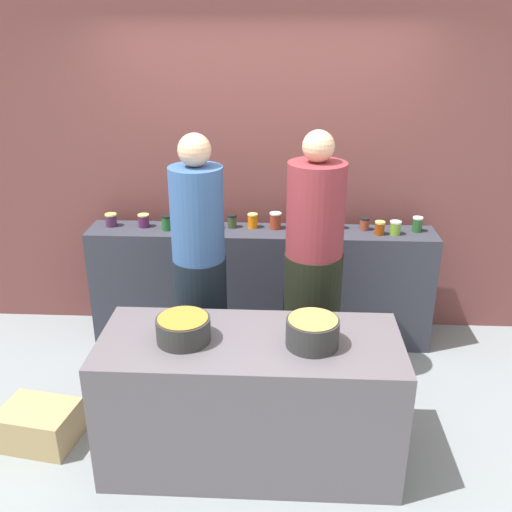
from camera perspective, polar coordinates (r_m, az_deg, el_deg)
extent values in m
plane|color=gray|center=(3.91, -0.27, -16.40)|extent=(12.00, 12.00, 0.00)
cube|color=brown|center=(4.59, 0.72, 10.53)|extent=(4.80, 0.12, 3.00)
cube|color=#323441|center=(4.59, 0.48, -3.01)|extent=(2.70, 0.36, 0.95)
cube|color=#5C565D|center=(3.42, -0.58, -14.25)|extent=(1.70, 0.70, 0.82)
cylinder|color=#462244|center=(4.63, -14.32, 3.45)|extent=(0.09, 0.09, 0.09)
cylinder|color=#D6C666|center=(4.61, -14.38, 4.05)|extent=(0.09, 0.09, 0.01)
cylinder|color=#501D47|center=(4.55, -11.19, 3.44)|extent=(0.08, 0.08, 0.09)
cylinder|color=#D6C666|center=(4.54, -11.24, 4.06)|extent=(0.09, 0.09, 0.01)
cylinder|color=#205C28|center=(4.45, -8.93, 3.24)|extent=(0.08, 0.08, 0.10)
cylinder|color=black|center=(4.43, -8.98, 3.96)|extent=(0.08, 0.08, 0.01)
cylinder|color=yellow|center=(4.44, -4.28, 3.32)|extent=(0.08, 0.08, 0.09)
cylinder|color=black|center=(4.42, -4.30, 3.97)|extent=(0.08, 0.08, 0.01)
cylinder|color=#324225|center=(4.46, -2.40, 3.43)|extent=(0.07, 0.07, 0.09)
cylinder|color=black|center=(4.44, -2.41, 4.06)|extent=(0.07, 0.07, 0.01)
cylinder|color=orange|center=(4.45, -0.34, 3.48)|extent=(0.08, 0.08, 0.10)
cylinder|color=#D6C666|center=(4.43, -0.34, 4.18)|extent=(0.08, 0.08, 0.01)
cylinder|color=maroon|center=(4.42, 1.96, 3.49)|extent=(0.09, 0.09, 0.12)
cylinder|color=silver|center=(4.40, 1.98, 4.28)|extent=(0.09, 0.09, 0.01)
cylinder|color=#963411|center=(4.37, 4.73, 2.98)|extent=(0.08, 0.08, 0.09)
cylinder|color=silver|center=(4.35, 4.75, 3.65)|extent=(0.08, 0.08, 0.02)
cylinder|color=#B63C25|center=(4.47, 8.25, 3.40)|extent=(0.06, 0.06, 0.11)
cylinder|color=black|center=(4.45, 8.30, 4.17)|extent=(0.07, 0.07, 0.01)
cylinder|color=brown|center=(4.48, 10.82, 3.12)|extent=(0.07, 0.07, 0.09)
cylinder|color=black|center=(4.47, 10.86, 3.72)|extent=(0.08, 0.08, 0.01)
cylinder|color=#93370A|center=(4.40, 12.30, 2.67)|extent=(0.07, 0.07, 0.09)
cylinder|color=#D6C666|center=(4.39, 12.35, 3.31)|extent=(0.08, 0.08, 0.01)
cylinder|color=olive|center=(4.43, 13.79, 2.69)|extent=(0.08, 0.08, 0.09)
cylinder|color=silver|center=(4.42, 13.85, 3.33)|extent=(0.09, 0.09, 0.01)
cylinder|color=#235625|center=(4.54, 15.87, 3.00)|extent=(0.07, 0.07, 0.10)
cylinder|color=silver|center=(4.52, 15.95, 3.69)|extent=(0.08, 0.08, 0.01)
cylinder|color=#2D2D2D|center=(3.18, -7.30, -7.31)|extent=(0.30, 0.30, 0.14)
cylinder|color=#B7762A|center=(3.15, -7.36, -6.17)|extent=(0.28, 0.28, 0.00)
cylinder|color=#2D2D2D|center=(3.12, 5.69, -7.64)|extent=(0.29, 0.29, 0.16)
cylinder|color=#B89145|center=(3.08, 5.75, -6.33)|extent=(0.27, 0.27, 0.00)
cylinder|color=black|center=(3.99, -5.47, -6.88)|extent=(0.36, 0.36, 1.00)
cylinder|color=#33568F|center=(3.66, -5.93, 4.21)|extent=(0.35, 0.35, 0.62)
sphere|color=#D8A884|center=(3.56, -6.20, 10.53)|extent=(0.21, 0.21, 0.21)
cylinder|color=black|center=(4.04, 5.55, -6.46)|extent=(0.40, 0.40, 1.01)
cylinder|color=maroon|center=(3.71, 6.02, 4.64)|extent=(0.38, 0.38, 0.62)
sphere|color=#D8A884|center=(3.60, 6.29, 10.89)|extent=(0.20, 0.20, 0.20)
cube|color=tan|center=(3.94, -20.91, -15.56)|extent=(0.50, 0.40, 0.25)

